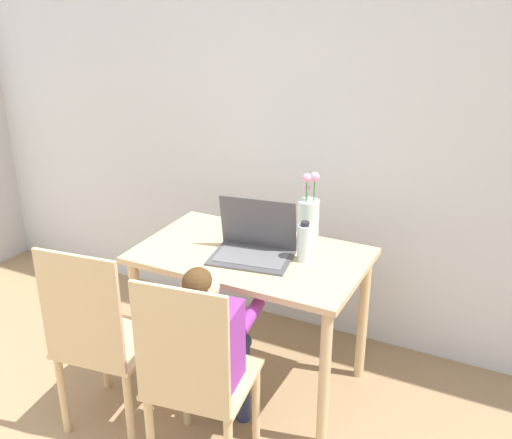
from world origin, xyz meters
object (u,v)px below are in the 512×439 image
Objects in this scene: chair_spare at (101,340)px; person_seated at (208,338)px; water_bottle at (304,242)px; flower_vase at (308,219)px; chair_occupied at (196,379)px; laptop at (254,243)px.

chair_spare is 0.51m from person_seated.
water_bottle is (0.68, 0.65, 0.34)m from chair_spare.
flower_vase is 1.91× the size of water_bottle.
chair_occupied reaches higher than water_bottle.
flower_vase is (0.63, 0.83, 0.38)m from chair_spare.
chair_spare reaches higher than water_bottle.
chair_spare is at bearing -12.91° from chair_occupied.
laptop is 1.11× the size of flower_vase.
chair_spare is 4.89× the size of water_bottle.
chair_occupied is 0.17m from person_seated.
chair_occupied is 0.96m from flower_vase.
laptop reaches higher than person_seated.
laptop is at bearing -134.55° from chair_spare.
chair_spare is 1.00m from water_bottle.
water_bottle is at bearing 3.89° from laptop.
chair_occupied is 4.89× the size of water_bottle.
chair_spare is at bearing -136.49° from laptop.
person_seated is (0.49, 0.09, 0.10)m from chair_spare.
person_seated is 0.55m from laptop.
chair_occupied is at bearing -97.41° from flower_vase.
flower_vase is at bearing -134.28° from chair_spare.
chair_spare is 2.30× the size of laptop.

